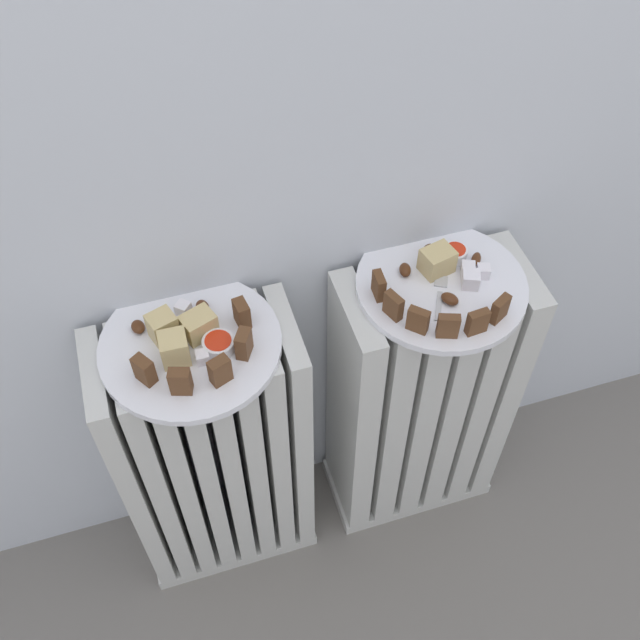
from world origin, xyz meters
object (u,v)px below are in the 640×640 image
object	(u,v)px
plate_right	(441,285)
radiator_left	(215,456)
radiator_right	(419,402)
fork	(440,294)
jam_bowl_left	(219,344)
jam_bowl_right	(455,253)
plate_left	(190,345)

from	to	relation	value
plate_right	radiator_left	bearing A→B (deg)	-180.00
radiator_right	fork	size ratio (longest dim) A/B	7.41
jam_bowl_left	jam_bowl_right	size ratio (longest dim) A/B	1.19
plate_left	plate_right	world-z (taller)	same
plate_right	fork	xyz separation A→B (m)	(-0.01, -0.02, 0.01)
plate_left	fork	world-z (taller)	fork
plate_left	radiator_left	bearing A→B (deg)	-90.00
radiator_left	jam_bowl_left	size ratio (longest dim) A/B	13.72
plate_right	jam_bowl_right	xyz separation A→B (m)	(0.04, 0.04, 0.02)
radiator_right	jam_bowl_left	world-z (taller)	jam_bowl_left
plate_left	jam_bowl_left	distance (m)	0.05
plate_right	jam_bowl_right	size ratio (longest dim) A/B	6.79
plate_left	plate_right	size ratio (longest dim) A/B	1.00
jam_bowl_left	fork	distance (m)	0.34
jam_bowl_left	jam_bowl_right	world-z (taller)	same
fork	jam_bowl_left	bearing A→B (deg)	-179.71
radiator_right	plate_left	size ratio (longest dim) A/B	2.41
radiator_left	radiator_right	size ratio (longest dim) A/B	1.00
radiator_left	plate_left	world-z (taller)	plate_left
plate_right	jam_bowl_right	bearing A→B (deg)	47.74
radiator_left	jam_bowl_right	xyz separation A→B (m)	(0.43, 0.04, 0.35)
radiator_right	plate_left	distance (m)	0.51
plate_right	fork	bearing A→B (deg)	-120.18
radiator_left	fork	bearing A→B (deg)	-3.23
plate_left	plate_right	xyz separation A→B (m)	(0.39, 0.00, 0.00)
radiator_left	jam_bowl_right	bearing A→B (deg)	5.60
plate_left	jam_bowl_right	distance (m)	0.43
radiator_right	jam_bowl_left	size ratio (longest dim) A/B	13.72
plate_left	fork	bearing A→B (deg)	-3.23
radiator_right	fork	distance (m)	0.34
radiator_left	plate_left	xyz separation A→B (m)	(0.00, 0.00, 0.33)
radiator_right	plate_right	bearing A→B (deg)	90.00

